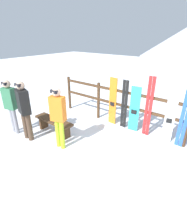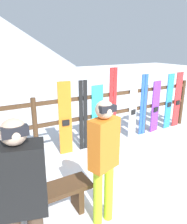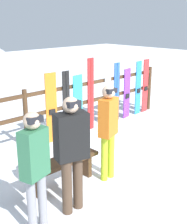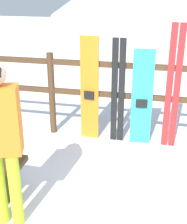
% 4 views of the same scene
% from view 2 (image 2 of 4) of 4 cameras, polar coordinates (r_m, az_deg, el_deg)
% --- Properties ---
extents(ground_plane, '(40.00, 40.00, 0.00)m').
position_cam_2_polar(ground_plane, '(3.91, 17.20, -18.94)').
color(ground_plane, white).
extents(fence, '(5.86, 0.10, 1.29)m').
position_cam_2_polar(fence, '(4.98, 1.07, -0.30)').
color(fence, '#4C331E').
rests_on(fence, ground).
extents(bench, '(1.35, 0.36, 0.45)m').
position_cam_2_polar(bench, '(3.11, -13.44, -21.52)').
color(bench, '#4C331E').
rests_on(bench, ground).
extents(person_black, '(0.50, 0.37, 1.70)m').
position_cam_2_polar(person_black, '(2.14, -18.41, -20.15)').
color(person_black, '#4C3828').
rests_on(person_black, ground).
extents(person_orange, '(0.41, 0.30, 1.66)m').
position_cam_2_polar(person_orange, '(2.70, 2.73, -10.97)').
color(person_orange, '#B7D826').
rests_on(person_orange, ground).
extents(snowboard_orange, '(0.28, 0.07, 1.57)m').
position_cam_2_polar(snowboard_orange, '(4.57, -7.39, -1.84)').
color(snowboard_orange, orange).
rests_on(snowboard_orange, ground).
extents(ski_pair_black, '(0.19, 0.02, 1.56)m').
position_cam_2_polar(ski_pair_black, '(4.74, -2.67, -1.04)').
color(ski_pair_black, black).
rests_on(ski_pair_black, ground).
extents(snowboard_cyan, '(0.30, 0.08, 1.42)m').
position_cam_2_polar(snowboard_cyan, '(4.93, 1.00, -1.21)').
color(snowboard_cyan, '#2DBFCC').
rests_on(snowboard_cyan, ground).
extents(ski_pair_red, '(0.19, 0.02, 1.78)m').
position_cam_2_polar(ski_pair_red, '(5.10, 5.04, 1.49)').
color(ski_pair_red, red).
rests_on(ski_pair_red, ground).
extents(snowboard_white, '(0.26, 0.09, 1.48)m').
position_cam_2_polar(snowboard_white, '(5.50, 10.25, 0.75)').
color(snowboard_white, white).
rests_on(snowboard_white, ground).
extents(ski_pair_blue, '(0.19, 0.02, 1.58)m').
position_cam_2_polar(ski_pair_blue, '(5.70, 12.89, 1.73)').
color(ski_pair_blue, blue).
rests_on(ski_pair_blue, ground).
extents(snowboard_purple, '(0.31, 0.09, 1.37)m').
position_cam_2_polar(snowboard_purple, '(6.02, 15.87, 1.28)').
color(snowboard_purple, purple).
rests_on(snowboard_purple, ground).
extents(snowboard_blue, '(0.24, 0.07, 1.53)m').
position_cam_2_polar(snowboard_blue, '(6.36, 19.09, 2.53)').
color(snowboard_blue, '#288CE0').
rests_on(snowboard_blue, ground).
extents(snowboard_red, '(0.24, 0.06, 1.55)m').
position_cam_2_polar(snowboard_red, '(6.62, 21.07, 2.96)').
color(snowboard_red, red).
rests_on(snowboard_red, ground).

